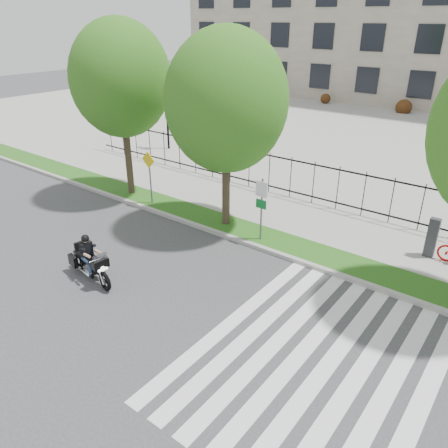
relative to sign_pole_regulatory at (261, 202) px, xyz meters
The scene contains 13 objects.
ground 4.90m from the sign_pole_regulatory, 91.46° to the right, with size 120.00×120.00×0.00m, color #39393C.
curb 1.74m from the sign_pole_regulatory, 103.67° to the right, with size 60.00×0.20×0.15m, color #9C9A93.
grass_verge 1.71m from the sign_pole_regulatory, 107.42° to the left, with size 60.00×1.50×0.15m, color #185214.
sidewalk 3.32m from the sign_pole_regulatory, 92.32° to the left, with size 60.00×3.50×0.15m, color gray.
plaza 20.49m from the sign_pole_regulatory, 90.33° to the left, with size 80.00×34.00×0.10m, color gray.
crosswalk_stripes 6.79m from the sign_pole_regulatory, 44.20° to the right, with size 5.70×8.00×0.01m, color silver, non-canonical shape.
iron_fence 4.66m from the sign_pole_regulatory, 91.44° to the left, with size 30.00×0.06×2.00m, color black, non-canonical shape.
lamp_post_left 14.28m from the sign_pole_regulatory, 148.51° to the left, with size 1.06×0.70×4.25m.
street_tree_0 8.76m from the sign_pole_regulatory, behind, with size 4.52×4.52×8.01m.
street_tree_1 3.99m from the sign_pole_regulatory, 169.33° to the left, with size 4.70×4.70×7.75m.
sign_pole_regulatory is the anchor object (origin of this frame).
sign_pole_warning 6.07m from the sign_pole_regulatory, behind, with size 0.78×0.09×2.49m.
motorcycle_rider 6.55m from the sign_pole_regulatory, 118.64° to the right, with size 2.49×0.96×1.94m.
Camera 1 is at (8.27, -8.41, 8.09)m, focal length 35.00 mm.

